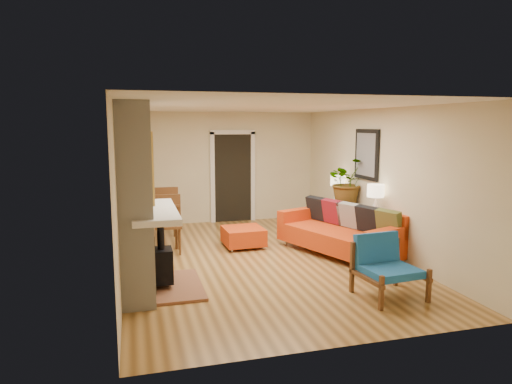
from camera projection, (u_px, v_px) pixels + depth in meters
room_shell at (253, 172)px, 10.37m from camera, size 6.50×6.50×6.50m
fireplace at (138, 204)px, 6.22m from camera, size 1.09×1.68×2.60m
sofa at (343, 231)px, 8.21m from camera, size 1.76×2.54×0.92m
ottoman at (243, 236)px, 8.66m from camera, size 0.76×0.76×0.37m
blue_chair at (385, 263)px, 6.20m from camera, size 0.85×0.84×0.82m
dining_table at (163, 209)px, 8.87m from camera, size 0.88×1.95×1.04m
console_table at (354, 215)px, 8.85m from camera, size 0.34×1.85×0.72m
lamp_near at (375, 196)px, 8.04m from camera, size 0.30×0.30×0.54m
lamp_far at (338, 185)px, 9.51m from camera, size 0.30×0.30×0.54m
houseplant at (348, 181)px, 9.04m from camera, size 0.90×0.80×0.94m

